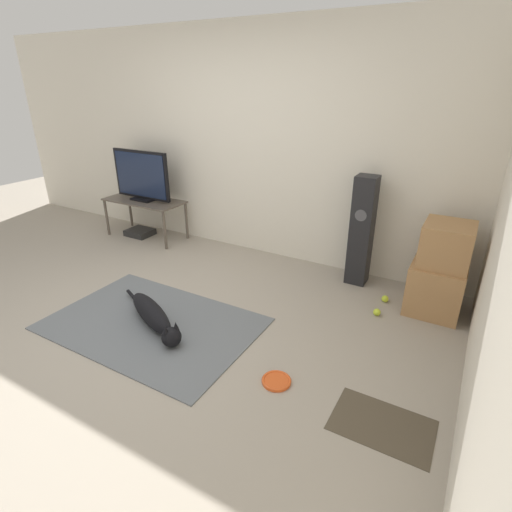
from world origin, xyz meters
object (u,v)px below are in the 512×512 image
dog (154,316)px  tv (141,176)px  frisbee (276,381)px  cardboard_box_lower (436,287)px  tennis_ball_near_speaker (385,299)px  game_console (140,232)px  cardboard_box_upper (447,245)px  tv_stand (144,204)px  floor_speaker (362,231)px  tennis_ball_by_boxes (377,312)px

dog → tv: (-1.60, 1.59, 0.72)m
frisbee → cardboard_box_lower: 1.80m
tennis_ball_near_speaker → game_console: size_ratio=0.20×
cardboard_box_upper → tennis_ball_near_speaker: 0.76m
frisbee → tv_stand: size_ratio=0.19×
cardboard_box_lower → tennis_ball_near_speaker: bearing=-169.6°
floor_speaker → cardboard_box_lower: bearing=-15.3°
cardboard_box_upper → tv: bearing=178.6°
tv → tennis_ball_by_boxes: (3.22, -0.46, -0.79)m
dog → tv: 2.37m
cardboard_box_lower → game_console: (-3.76, 0.08, -0.19)m
tv_stand → game_console: 0.43m
dog → floor_speaker: size_ratio=0.90×
tv_stand → cardboard_box_upper: bearing=-1.4°
tennis_ball_near_speaker → cardboard_box_upper: bearing=11.4°
tennis_ball_by_boxes → floor_speaker: bearing=122.4°
tv → tennis_ball_by_boxes: 3.34m
frisbee → tennis_ball_near_speaker: 1.56m
frisbee → cardboard_box_upper: cardboard_box_upper is taller
cardboard_box_lower → game_console: 3.77m
frisbee → game_console: size_ratio=0.62×
tv → dog: bearing=-45.0°
tv_stand → game_console: size_ratio=3.22×
cardboard_box_lower → tennis_ball_by_boxes: cardboard_box_lower is taller
frisbee → tennis_ball_by_boxes: (0.39, 1.23, 0.02)m
floor_speaker → tennis_ball_near_speaker: bearing=-38.0°
dog → tv_stand: 2.28m
dog → tennis_ball_by_boxes: 1.98m
cardboard_box_lower → tennis_ball_by_boxes: size_ratio=7.55×
tennis_ball_by_boxes → frisbee: bearing=-107.6°
cardboard_box_lower → tv: 3.68m
cardboard_box_lower → tv_stand: size_ratio=0.46×
floor_speaker → tennis_ball_near_speaker: (0.37, -0.29, -0.53)m
tennis_ball_near_speaker → tv_stand: bearing=176.9°
dog → tennis_ball_near_speaker: dog is taller
tv_stand → tennis_ball_near_speaker: 3.26m
dog → cardboard_box_upper: size_ratio=2.28×
tennis_ball_by_boxes → game_console: size_ratio=0.20×
dog → tennis_ball_by_boxes: size_ratio=15.27×
frisbee → floor_speaker: bearing=89.1°
cardboard_box_lower → cardboard_box_upper: cardboard_box_upper is taller
cardboard_box_upper → tv: tv is taller
tv_stand → tennis_ball_near_speaker: tv_stand is taller
dog → cardboard_box_upper: bearing=36.2°
cardboard_box_upper → tennis_ball_near_speaker: (-0.43, -0.09, -0.62)m
cardboard_box_upper → tennis_ball_by_boxes: size_ratio=6.70×
cardboard_box_lower → cardboard_box_upper: 0.42m
floor_speaker → tennis_ball_by_boxes: 0.86m
tennis_ball_near_speaker → dog: bearing=-139.0°
cardboard_box_lower → floor_speaker: bearing=164.7°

